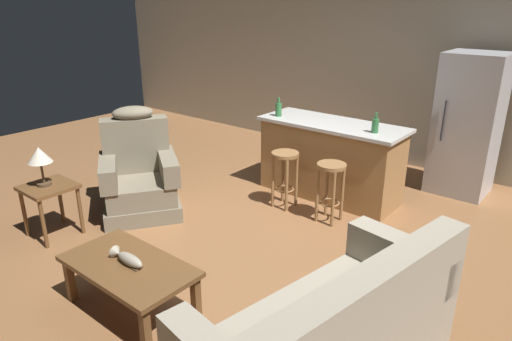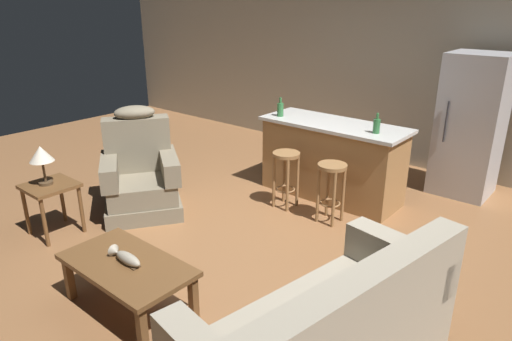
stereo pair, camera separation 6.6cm
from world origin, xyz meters
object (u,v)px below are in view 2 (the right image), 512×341
at_px(couch, 326,336).
at_px(fish_figurine, 126,258).
at_px(bottle_tall_green, 280,109).
at_px(end_table, 51,193).
at_px(table_lamp, 41,156).
at_px(recliner_near_lamp, 141,176).
at_px(kitchen_island, 332,160).
at_px(refrigerator, 471,126).
at_px(bar_stool_left, 286,169).
at_px(bottle_short_amber, 377,126).
at_px(coffee_table, 127,269).
at_px(bar_stool_right, 331,182).

bearing_deg(couch, fish_figurine, 22.89).
relative_size(couch, bottle_tall_green, 8.40).
xyz_separation_m(end_table, table_lamp, (-0.03, -0.02, 0.41)).
distance_m(couch, end_table, 3.26).
bearing_deg(recliner_near_lamp, kitchen_island, 84.28).
bearing_deg(refrigerator, bar_stool_left, -128.73).
relative_size(kitchen_island, bar_stool_left, 2.65).
xyz_separation_m(bottle_tall_green, bottle_short_amber, (1.29, 0.06, -0.00)).
height_order(end_table, kitchen_island, kitchen_island).
bearing_deg(kitchen_island, coffee_table, -90.66).
bearing_deg(refrigerator, couch, -85.08).
relative_size(kitchen_island, bar_stool_right, 2.65).
bearing_deg(bottle_tall_green, couch, -47.51).
relative_size(kitchen_island, bottle_tall_green, 7.51).
bearing_deg(recliner_near_lamp, bar_stool_left, 76.80).
relative_size(fish_figurine, bottle_short_amber, 1.49).
height_order(end_table, table_lamp, table_lamp).
height_order(end_table, bottle_short_amber, bottle_short_amber).
bearing_deg(end_table, refrigerator, 53.38).
bearing_deg(bar_stool_left, fish_figurine, -85.10).
height_order(bar_stool_left, refrigerator, refrigerator).
height_order(recliner_near_lamp, bottle_tall_green, recliner_near_lamp).
bearing_deg(recliner_near_lamp, bottle_tall_green, 98.14).
height_order(table_lamp, bar_stool_left, table_lamp).
bearing_deg(refrigerator, coffee_table, -106.75).
bearing_deg(recliner_near_lamp, refrigerator, 81.89).
xyz_separation_m(fish_figurine, bottle_tall_green, (-0.66, 2.83, 0.58)).
bearing_deg(coffee_table, recliner_near_lamp, 140.18).
bearing_deg(coffee_table, bottle_short_amber, 77.78).
height_order(end_table, refrigerator, refrigerator).
bearing_deg(end_table, bar_stool_left, 55.30).
bearing_deg(coffee_table, kitchen_island, 89.34).
bearing_deg(fish_figurine, table_lamp, 172.32).
xyz_separation_m(table_lamp, bottle_tall_green, (1.03, 2.60, 0.17)).
bearing_deg(end_table, bottle_short_amber, 49.04).
relative_size(table_lamp, bottle_short_amber, 1.80).
relative_size(end_table, bar_stool_left, 0.82).
xyz_separation_m(end_table, bar_stool_left, (1.46, 2.11, 0.01)).
distance_m(end_table, bottle_tall_green, 2.83).
xyz_separation_m(couch, end_table, (-3.26, -0.13, 0.12)).
distance_m(table_lamp, bar_stool_right, 3.02).
relative_size(fish_figurine, recliner_near_lamp, 0.28).
xyz_separation_m(recliner_near_lamp, bottle_tall_green, (0.80, 1.62, 0.62)).
relative_size(couch, kitchen_island, 1.12).
relative_size(recliner_near_lamp, bottle_tall_green, 5.01).
bearing_deg(refrigerator, bar_stool_right, -114.95).
distance_m(coffee_table, table_lamp, 1.79).
xyz_separation_m(end_table, bottle_tall_green, (1.01, 2.58, 0.58)).
distance_m(recliner_near_lamp, refrigerator, 4.06).
bearing_deg(end_table, kitchen_island, 58.16).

